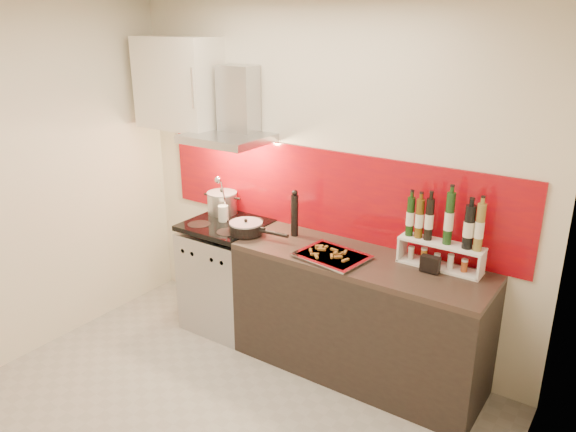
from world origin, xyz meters
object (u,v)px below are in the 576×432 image
Objects in this scene: counter at (358,316)px; pepper_mill at (295,214)px; baking_tray at (332,256)px; range_stove at (228,276)px; saute_pan at (247,228)px; stock_pot at (222,203)px.

pepper_mill is at bearing 171.00° from counter.
pepper_mill is 0.51m from baking_tray.
counter is 5.02× the size of pepper_mill.
range_stove is 1.14m from baking_tray.
range_stove is 0.51× the size of counter.
saute_pan is at bearing -147.66° from pepper_mill.
stock_pot is (-1.37, 0.16, 0.55)m from counter.
saute_pan is (0.29, -0.09, 0.51)m from range_stove.
counter is 1.49m from stock_pot.
baking_tray is at bearing -5.62° from range_stove.
saute_pan is at bearing -29.04° from stock_pot.
saute_pan is (0.46, -0.25, -0.05)m from stock_pot.
saute_pan reaches higher than counter.
saute_pan is (-0.91, -0.10, 0.51)m from counter.
baking_tray is (0.74, -0.01, -0.04)m from saute_pan.
counter is 0.51m from baking_tray.
counter is at bearing -9.00° from pepper_mill.
baking_tray is at bearing -12.44° from stock_pot.
counter is at bearing 0.23° from range_stove.
pepper_mill is (0.76, -0.06, 0.07)m from stock_pot.
range_stove is 0.60m from saute_pan.
baking_tray is at bearing -24.68° from pepper_mill.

